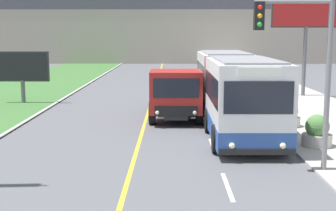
{
  "coord_description": "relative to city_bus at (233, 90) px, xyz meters",
  "views": [
    {
      "loc": [
        1.22,
        -4.38,
        4.09
      ],
      "look_at": [
        1.1,
        13.13,
        1.4
      ],
      "focal_mm": 50.0,
      "sensor_mm": 36.0,
      "label": 1
    }
  ],
  "objects": [
    {
      "name": "planter_round_far",
      "position": [
        2.4,
        6.73,
        -1.05
      ],
      "size": [
        1.04,
        1.04,
        1.13
      ],
      "color": "#B7B2A8",
      "rests_on": "sidewalk_right"
    },
    {
      "name": "planter_round_second",
      "position": [
        2.4,
        -0.55,
        -1.06
      ],
      "size": [
        1.01,
        1.01,
        1.09
      ],
      "color": "#B7B2A8",
      "rests_on": "sidewalk_right"
    },
    {
      "name": "planter_round_third",
      "position": [
        2.48,
        3.09,
        -1.07
      ],
      "size": [
        0.95,
        0.95,
        1.06
      ],
      "color": "#B7B2A8",
      "rests_on": "sidewalk_right"
    },
    {
      "name": "dump_truck",
      "position": [
        -2.53,
        1.45,
        -0.37
      ],
      "size": [
        2.44,
        6.53,
        2.43
      ],
      "color": "black",
      "rests_on": "ground_plane"
    },
    {
      "name": "billboard_small",
      "position": [
        -11.56,
        6.84,
        0.48
      ],
      "size": [
        3.19,
        0.24,
        3.07
      ],
      "color": "#59595B",
      "rests_on": "ground_plane"
    },
    {
      "name": "planter_round_near",
      "position": [
        2.52,
        -4.18,
        -1.04
      ],
      "size": [
        1.07,
        1.07,
        1.15
      ],
      "color": "#B7B2A8",
      "rests_on": "sidewalk_right"
    },
    {
      "name": "city_bus",
      "position": [
        0.0,
        0.0,
        0.0
      ],
      "size": [
        2.64,
        12.57,
        3.18
      ],
      "color": "white",
      "rests_on": "ground_plane"
    },
    {
      "name": "billboard_large",
      "position": [
        5.94,
        9.87,
        3.94
      ],
      "size": [
        4.51,
        0.24,
        7.26
      ],
      "color": "#59595B",
      "rests_on": "ground_plane"
    },
    {
      "name": "traffic_light_mast",
      "position": [
        1.14,
        -7.15,
        1.84
      ],
      "size": [
        2.28,
        0.32,
        5.39
      ],
      "color": "slate",
      "rests_on": "ground_plane"
    }
  ]
}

